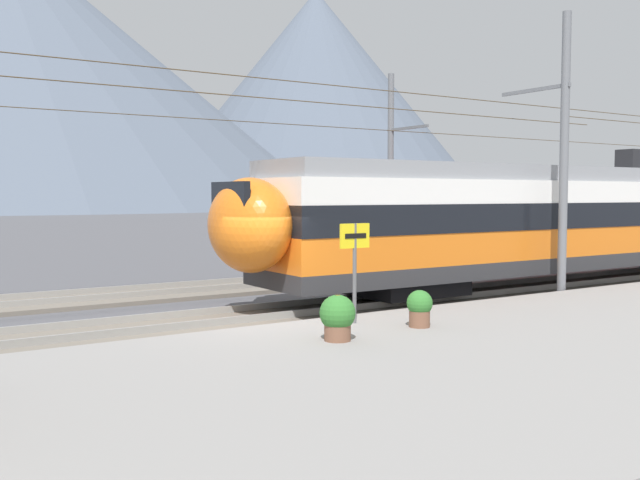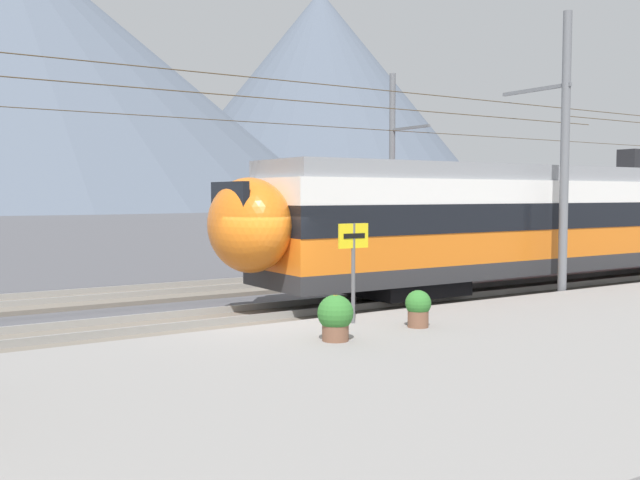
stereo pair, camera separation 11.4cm
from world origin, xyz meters
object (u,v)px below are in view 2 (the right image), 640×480
Objects in this scene: catenary_mast_far_side at (394,168)px; train_near_platform at (558,219)px; catenary_mast_mid at (560,152)px; potted_plant_platform_edge at (418,307)px; train_far_track at (615,211)px; potted_plant_by_shelter at (335,315)px; platform_sign at (353,250)px.

train_near_platform is at bearing -82.35° from catenary_mast_far_side.
potted_plant_platform_edge is (-7.07, -2.35, -3.38)m from catenary_mast_mid.
catenary_mast_mid is at bearing -98.87° from catenary_mast_far_side.
train_far_track is 28.83× the size of potted_plant_by_shelter.
catenary_mast_far_side is at bearing 47.66° from potted_plant_by_shelter.
potted_plant_platform_edge is at bearing -126.61° from catenary_mast_far_side.
catenary_mast_mid is (-12.85, -7.19, 1.95)m from train_far_track.
catenary_mast_far_side is at bearing 170.69° from train_far_track.
train_far_track reaches higher than potted_plant_platform_edge.
platform_sign is at bearing -131.94° from catenary_mast_far_side.
train_far_track is at bearing 25.59° from potted_plant_platform_edge.
catenary_mast_far_side reaches higher than platform_sign.
platform_sign is at bearing -162.47° from train_near_platform.
train_far_track is 24.13m from potted_plant_by_shelter.
train_near_platform is 12.47m from potted_plant_by_shelter.
train_far_track is 11.74× the size of platform_sign.
train_far_track is 22.42m from platform_sign.
potted_plant_platform_edge is 2.12m from potted_plant_by_shelter.
train_near_platform is at bearing 21.30° from potted_plant_by_shelter.
train_far_track is at bearing -9.31° from catenary_mast_far_side.
train_far_track is 11.73m from catenary_mast_far_side.
catenary_mast_mid is at bearing 9.34° from platform_sign.
train_near_platform is at bearing -153.42° from train_far_track.
platform_sign is (-7.90, -1.30, -2.29)m from catenary_mast_mid.
platform_sign reaches higher than potted_plant_platform_edge.
train_far_track is 14.86m from catenary_mast_mid.
potted_plant_platform_edge is at bearing -154.41° from train_far_track.
platform_sign reaches higher than potted_plant_by_shelter.
catenary_mast_mid is 8.33m from platform_sign.
platform_sign is (-10.27, -3.24, -0.35)m from train_near_platform.
potted_plant_by_shelter is (-1.28, -1.26, -1.04)m from platform_sign.
potted_plant_platform_edge is (-9.44, -4.30, -1.44)m from train_near_platform.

